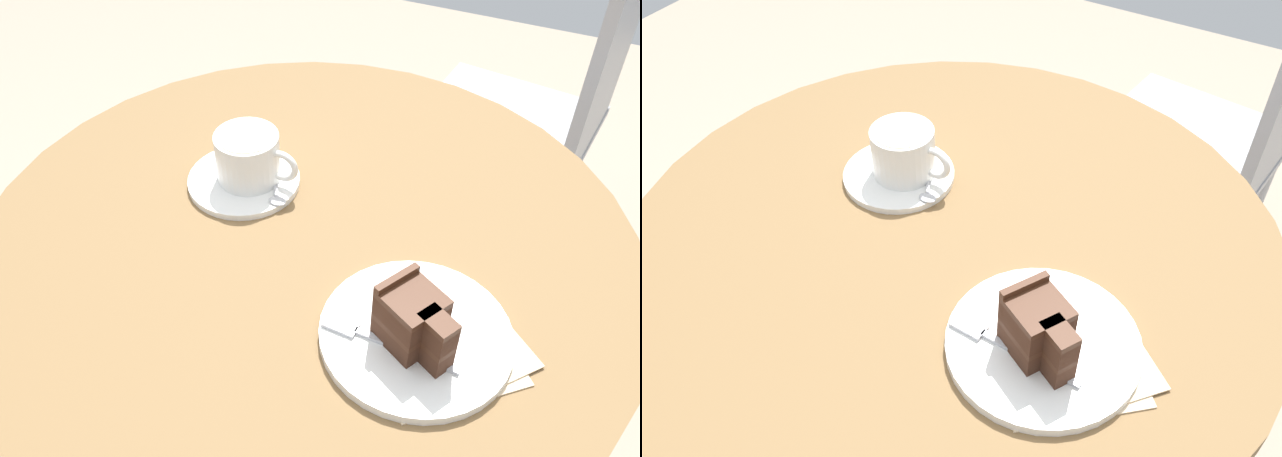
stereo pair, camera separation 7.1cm
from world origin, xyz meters
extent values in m
cylinder|color=brown|center=(0.00, 0.00, 0.74)|extent=(0.83, 0.83, 0.03)
cylinder|color=#B7B7BC|center=(0.00, 0.00, 0.37)|extent=(0.07, 0.07, 0.70)
cylinder|color=white|center=(-0.12, 0.06, 0.76)|extent=(0.15, 0.15, 0.01)
cylinder|color=white|center=(-0.11, 0.06, 0.80)|extent=(0.09, 0.09, 0.07)
cylinder|color=beige|center=(-0.11, 0.06, 0.83)|extent=(0.08, 0.08, 0.00)
torus|color=white|center=(-0.06, 0.06, 0.80)|extent=(0.05, 0.01, 0.05)
cube|color=#B7B7BC|center=(-0.08, 0.08, 0.77)|extent=(0.05, 0.08, 0.00)
ellipsoid|color=#B7B7BC|center=(-0.05, 0.03, 0.77)|extent=(0.02, 0.02, 0.00)
cylinder|color=white|center=(0.18, -0.10, 0.76)|extent=(0.21, 0.21, 0.01)
cube|color=#422619|center=(0.17, -0.11, 0.78)|extent=(0.08, 0.08, 0.03)
cube|color=#422619|center=(0.20, -0.13, 0.78)|extent=(0.05, 0.04, 0.03)
cube|color=#422314|center=(0.17, -0.11, 0.80)|extent=(0.08, 0.08, 0.01)
cube|color=#422314|center=(0.20, -0.13, 0.80)|extent=(0.05, 0.04, 0.01)
cube|color=#422619|center=(0.17, -0.11, 0.81)|extent=(0.08, 0.08, 0.03)
cube|color=#422619|center=(0.20, -0.13, 0.81)|extent=(0.05, 0.04, 0.03)
cube|color=#422314|center=(0.17, -0.11, 0.83)|extent=(0.08, 0.08, 0.01)
cube|color=#422314|center=(0.20, -0.13, 0.83)|extent=(0.05, 0.04, 0.01)
cube|color=#422314|center=(0.15, -0.10, 0.81)|extent=(0.03, 0.05, 0.08)
cube|color=#B7B7BC|center=(0.17, -0.13, 0.77)|extent=(0.12, 0.01, 0.00)
cube|color=#B7B7BC|center=(0.10, -0.12, 0.77)|extent=(0.04, 0.02, 0.00)
cube|color=beige|center=(0.20, -0.10, 0.76)|extent=(0.21, 0.21, 0.00)
cube|color=beige|center=(0.22, -0.09, 0.76)|extent=(0.19, 0.19, 0.00)
cylinder|color=#9E9EA3|center=(0.00, 0.97, 0.22)|extent=(0.02, 0.02, 0.43)
cylinder|color=#9E9EA3|center=(-0.05, 0.65, 0.22)|extent=(0.02, 0.02, 0.43)
cylinder|color=#9E9EA3|center=(0.32, 0.93, 0.22)|extent=(0.02, 0.02, 0.43)
cylinder|color=#9E9EA3|center=(0.27, 0.61, 0.22)|extent=(0.02, 0.02, 0.43)
cube|color=#9E9EA3|center=(0.13, 0.79, 0.44)|extent=(0.43, 0.43, 0.02)
camera|label=1|loc=(0.26, -0.55, 1.35)|focal=38.00mm
camera|label=2|loc=(0.32, -0.52, 1.35)|focal=38.00mm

